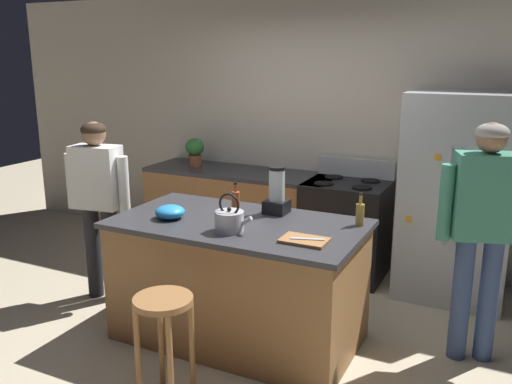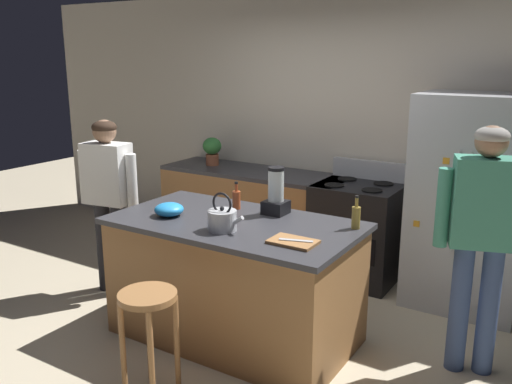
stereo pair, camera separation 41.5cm
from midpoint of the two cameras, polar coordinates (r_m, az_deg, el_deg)
The scene contains 17 objects.
ground_plane at distance 4.31m, azimuth 0.67°, elevation -14.80°, with size 14.00×14.00×0.00m, color beige.
back_wall at distance 5.58m, azimuth 11.24°, elevation 6.34°, with size 8.00×0.10×2.70m, color beige.
kitchen_island at distance 4.11m, azimuth 0.69°, elevation -9.17°, with size 1.81×0.99×0.92m.
back_counter_run at distance 5.75m, azimuth 1.90°, elevation -2.25°, with size 2.00×0.64×0.92m.
refrigerator at distance 4.91m, azimuth 23.68°, elevation -1.10°, with size 0.90×0.73×1.79m.
stove_range at distance 5.27m, azimuth 12.73°, elevation -4.05°, with size 0.76×0.65×1.10m.
person_by_island_left at distance 4.86m, azimuth -12.81°, elevation 0.16°, with size 0.60×0.28×1.55m.
person_by_sink_right at distance 3.86m, azimuth 25.45°, elevation -3.46°, with size 0.59×0.34×1.67m.
bar_stool at distance 3.45m, azimuth -7.71°, elevation -12.83°, with size 0.36×0.36×0.69m.
potted_plant at distance 5.88m, azimuth -2.59°, elevation 4.46°, with size 0.20×0.20×0.30m.
blender_appliance at distance 4.09m, azimuth 4.99°, elevation -0.27°, with size 0.17×0.17×0.36m.
bottle_vinegar at distance 3.86m, azimuth 13.45°, elevation -2.56°, with size 0.06×0.06×0.24m.
bottle_cooking_sauce at distance 4.23m, azimuth 0.75°, elevation -0.78°, with size 0.06×0.06×0.22m.
mixing_bowl at distance 4.08m, azimuth -6.20°, elevation -1.86°, with size 0.22×0.22×0.10m, color #268CD8.
tea_kettle at distance 3.72m, azimuth -0.34°, elevation -2.92°, with size 0.28×0.20×0.27m.
cutting_board at distance 3.52m, azimuth 7.29°, elevation -5.23°, with size 0.30×0.20×0.02m, color #9E6B3D.
chef_knife at distance 3.50m, azimuth 7.60°, elevation -5.09°, with size 0.22×0.03×0.01m, color #B7BABF.
Camera 2 is at (2.13, -3.12, 2.10)m, focal length 38.35 mm.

